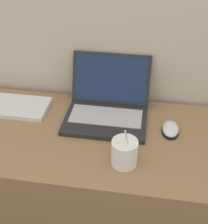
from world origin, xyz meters
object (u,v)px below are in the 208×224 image
Objects in this scene: computer_mouse at (170,129)px; external_keyboard at (8,106)px; laptop at (107,105)px; drink_cup at (124,152)px.

computer_mouse is 0.73m from external_keyboard.
computer_mouse is (0.27, -0.08, -0.04)m from laptop.
computer_mouse is (0.17, 0.20, -0.04)m from drink_cup.
laptop reaches higher than external_keyboard.
drink_cup is at bearing -129.71° from computer_mouse.
external_keyboard is (-0.45, -0.02, -0.04)m from laptop.
laptop is at bearing 110.12° from drink_cup.
laptop is 0.29m from computer_mouse.
external_keyboard is (-0.56, 0.27, -0.04)m from drink_cup.
laptop is at bearing 2.21° from external_keyboard.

